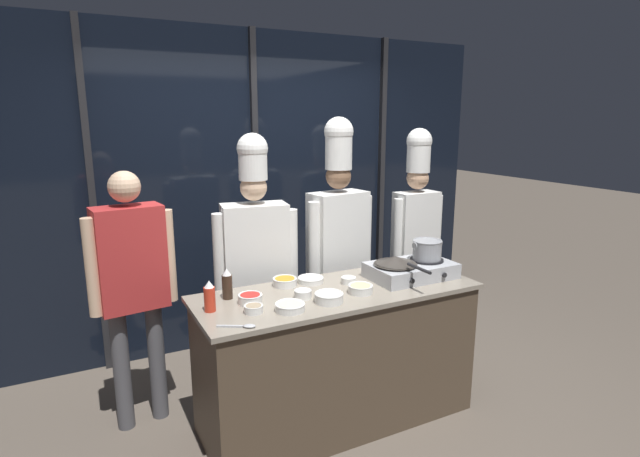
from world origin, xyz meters
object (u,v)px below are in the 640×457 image
chef_head (255,250)px  chef_line (416,222)px  prep_bowl_bell_pepper (250,298)px  chef_sous (338,232)px  prep_bowl_mushrooms (254,308)px  prep_bowl_bean_sprouts (329,297)px  portable_stove (411,270)px  squeeze_bottle_soy (227,284)px  prep_bowl_noodles (290,306)px  prep_bowl_carrots (285,281)px  serving_spoon_solid (243,326)px  frying_pan (396,261)px  prep_bowl_ginger (360,288)px  squeeze_bottle_chili (210,297)px  prep_bowl_rice (303,294)px  stock_pot (427,249)px  prep_bowl_garlic (311,279)px  prep_bowl_onion (349,280)px  person_guest (132,276)px

chef_head → chef_line: chef_line is taller
prep_bowl_bell_pepper → chef_head: size_ratio=0.08×
chef_line → chef_sous: bearing=2.2°
chef_sous → chef_line: (0.76, 0.03, -0.01)m
prep_bowl_mushrooms → prep_bowl_bean_sprouts: (0.45, -0.05, 0.01)m
portable_stove → prep_bowl_mushrooms: 1.18m
squeeze_bottle_soy → prep_bowl_noodles: bearing=-53.9°
prep_bowl_noodles → chef_head: bearing=84.3°
prep_bowl_bean_sprouts → prep_bowl_carrots: bearing=106.5°
serving_spoon_solid → prep_bowl_bell_pepper: bearing=64.5°
frying_pan → prep_bowl_ginger: bearing=-163.4°
squeeze_bottle_chili → squeeze_bottle_soy: bearing=45.5°
portable_stove → prep_bowl_mushrooms: bearing=-174.9°
prep_bowl_ginger → frying_pan: bearing=16.6°
portable_stove → prep_bowl_bell_pepper: size_ratio=3.96×
portable_stove → squeeze_bottle_soy: size_ratio=3.04×
prep_bowl_bell_pepper → prep_bowl_ginger: bearing=-12.6°
prep_bowl_rice → prep_bowl_carrots: 0.26m
prep_bowl_bell_pepper → chef_line: 1.78m
stock_pot → squeeze_bottle_chili: (-1.51, 0.03, -0.10)m
squeeze_bottle_chili → frying_pan: bearing=-1.6°
stock_pot → prep_bowl_bell_pepper: size_ratio=1.56×
prep_bowl_noodles → prep_bowl_ginger: bearing=7.5°
prep_bowl_rice → chef_sous: (0.60, 0.63, 0.19)m
squeeze_bottle_soy → prep_bowl_bean_sprouts: bearing=-32.9°
prep_bowl_rice → prep_bowl_bean_sprouts: (0.11, -0.13, 0.00)m
squeeze_bottle_chili → prep_bowl_ginger: size_ratio=1.16×
portable_stove → serving_spoon_solid: size_ratio=2.97×
stock_pot → squeeze_bottle_chili: bearing=178.9°
prep_bowl_mushrooms → prep_bowl_noodles: size_ratio=0.63×
chef_sous → chef_line: chef_sous is taller
chef_sous → prep_bowl_ginger: bearing=63.3°
prep_bowl_carrots → chef_sous: bearing=31.6°
prep_bowl_mushrooms → prep_bowl_carrots: bearing=45.3°
prep_bowl_mushrooms → prep_bowl_garlic: prep_bowl_mushrooms is taller
prep_bowl_mushrooms → prep_bowl_onion: bearing=14.4°
stock_pot → prep_bowl_noodles: size_ratio=1.31×
prep_bowl_onion → prep_bowl_mushrooms: bearing=-165.6°
prep_bowl_garlic → chef_sous: chef_sous is taller
person_guest → prep_bowl_onion: bearing=151.9°
stock_pot → chef_head: 1.19m
person_guest → prep_bowl_garlic: bearing=154.5°
stock_pot → chef_sous: chef_sous is taller
prep_bowl_onion → person_guest: bearing=159.2°
squeeze_bottle_chili → prep_bowl_noodles: bearing=-26.4°
prep_bowl_onion → chef_sous: chef_sous is taller
prep_bowl_onion → prep_bowl_noodles: (-0.53, -0.25, 0.00)m
prep_bowl_carrots → prep_bowl_mushrooms: bearing=-134.7°
prep_bowl_bell_pepper → chef_sous: bearing=31.8°
frying_pan → squeeze_bottle_chili: (-1.25, 0.03, -0.05)m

